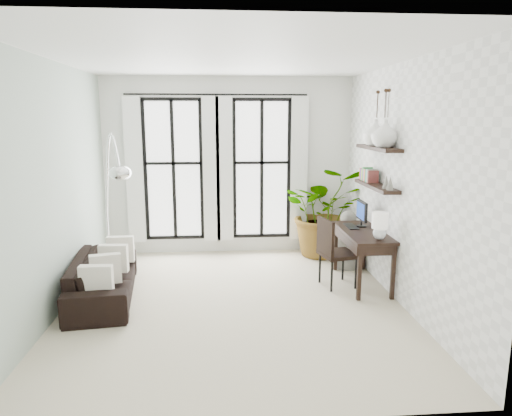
{
  "coord_description": "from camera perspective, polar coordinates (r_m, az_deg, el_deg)",
  "views": [
    {
      "loc": [
        -0.15,
        -5.84,
        2.47
      ],
      "look_at": [
        0.33,
        0.3,
        1.26
      ],
      "focal_mm": 32.0,
      "sensor_mm": 36.0,
      "label": 1
    }
  ],
  "objects": [
    {
      "name": "vase_b",
      "position": [
        6.96,
        14.68,
        9.11
      ],
      "size": [
        0.37,
        0.37,
        0.38
      ],
      "primitive_type": "imported",
      "color": "white",
      "rests_on": "shelf_upper"
    },
    {
      "name": "ceiling",
      "position": [
        5.89,
        -3.11,
        18.25
      ],
      "size": [
        5.0,
        5.0,
        0.0
      ],
      "primitive_type": "plane",
      "color": "white",
      "rests_on": "wall_back"
    },
    {
      "name": "wall_shelves",
      "position": [
        6.9,
        14.76,
        4.6
      ],
      "size": [
        0.25,
        1.3,
        0.6
      ],
      "color": "black",
      "rests_on": "wall_right"
    },
    {
      "name": "arc_lamp",
      "position": [
        6.81,
        -17.6,
        4.45
      ],
      "size": [
        0.72,
        1.07,
        2.27
      ],
      "color": "silver",
      "rests_on": "floor"
    },
    {
      "name": "buddha",
      "position": [
        7.86,
        11.36,
        -4.31
      ],
      "size": [
        0.54,
        0.54,
        0.96
      ],
      "color": "gray",
      "rests_on": "floor"
    },
    {
      "name": "desk_chair",
      "position": [
        6.84,
        9.55,
        -4.97
      ],
      "size": [
        0.59,
        0.59,
        1.04
      ],
      "rotation": [
        0.0,
        0.0,
        0.23
      ],
      "color": "black",
      "rests_on": "floor"
    },
    {
      "name": "plant",
      "position": [
        8.34,
        8.59,
        -0.39
      ],
      "size": [
        1.52,
        1.34,
        1.64
      ],
      "primitive_type": "imported",
      "rotation": [
        0.0,
        0.0,
        -0.04
      ],
      "color": "#2D7228",
      "rests_on": "floor"
    },
    {
      "name": "vase_a",
      "position": [
        6.59,
        15.82,
        8.96
      ],
      "size": [
        0.37,
        0.37,
        0.38
      ],
      "primitive_type": "imported",
      "color": "white",
      "rests_on": "shelf_upper"
    },
    {
      "name": "wall_left",
      "position": [
        6.27,
        -24.0,
        2.19
      ],
      "size": [
        0.0,
        5.0,
        5.0
      ],
      "primitive_type": "plane",
      "rotation": [
        1.57,
        0.0,
        1.57
      ],
      "color": "#A3B5A6",
      "rests_on": "floor"
    },
    {
      "name": "wall_back",
      "position": [
        8.39,
        -3.42,
        5.17
      ],
      "size": [
        4.5,
        0.0,
        4.5
      ],
      "primitive_type": "plane",
      "rotation": [
        1.57,
        0.0,
        0.0
      ],
      "color": "white",
      "rests_on": "floor"
    },
    {
      "name": "wall_right",
      "position": [
        6.37,
        17.74,
        2.77
      ],
      "size": [
        0.0,
        5.0,
        5.0
      ],
      "primitive_type": "plane",
      "rotation": [
        1.57,
        0.0,
        -1.57
      ],
      "color": "white",
      "rests_on": "floor"
    },
    {
      "name": "sofa",
      "position": [
        6.75,
        -18.54,
        -8.27
      ],
      "size": [
        1.02,
        2.09,
        0.59
      ],
      "primitive_type": "imported",
      "rotation": [
        0.0,
        0.0,
        1.69
      ],
      "color": "black",
      "rests_on": "floor"
    },
    {
      "name": "throw_pillows",
      "position": [
        6.66,
        -17.81,
        -6.61
      ],
      "size": [
        0.4,
        1.52,
        0.4
      ],
      "color": "beige",
      "rests_on": "sofa"
    },
    {
      "name": "desk",
      "position": [
        6.94,
        13.29,
        -3.42
      ],
      "size": [
        0.59,
        1.4,
        1.22
      ],
      "color": "black",
      "rests_on": "floor"
    },
    {
      "name": "windows",
      "position": [
        8.32,
        -4.79,
        4.83
      ],
      "size": [
        3.26,
        0.13,
        2.65
      ],
      "color": "white",
      "rests_on": "wall_back"
    },
    {
      "name": "floor",
      "position": [
        6.34,
        -2.8,
        -11.79
      ],
      "size": [
        5.0,
        5.0,
        0.0
      ],
      "primitive_type": "plane",
      "color": "beige",
      "rests_on": "ground"
    }
  ]
}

